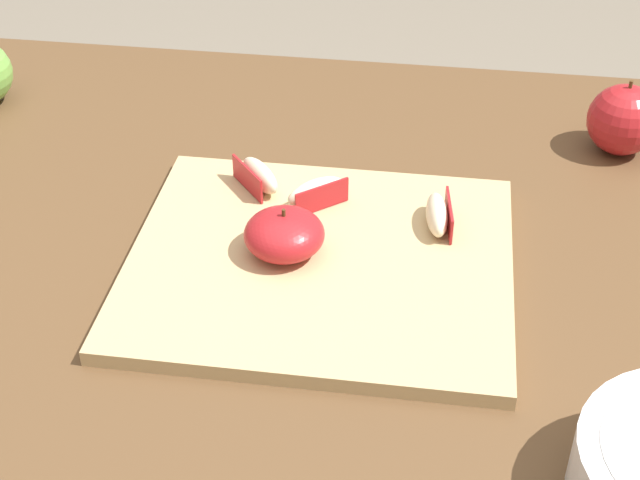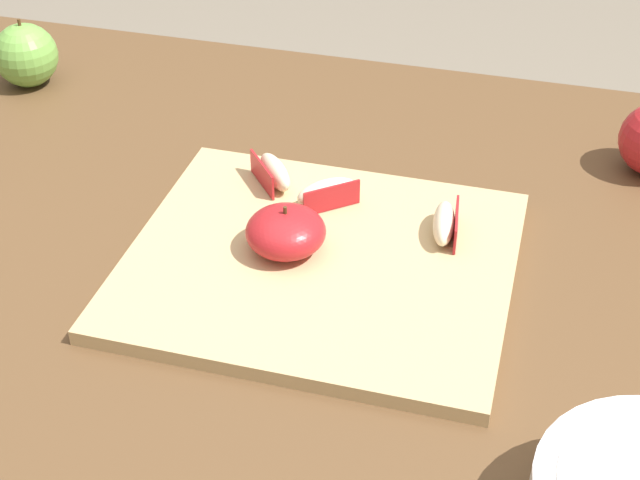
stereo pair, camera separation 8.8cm
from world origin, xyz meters
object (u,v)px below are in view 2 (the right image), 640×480
(apple_wedge_left, at_px, (445,223))
(whole_apple_granny_green, at_px, (26,55))
(cutting_board, at_px, (320,263))
(apple_wedge_back, at_px, (272,172))
(apple_half_skin_up, at_px, (286,232))
(apple_wedge_right, at_px, (327,193))

(apple_wedge_left, bearing_deg, whole_apple_granny_green, 159.89)
(cutting_board, height_order, apple_wedge_back, apple_wedge_back)
(apple_half_skin_up, distance_m, apple_wedge_left, 0.16)
(apple_wedge_left, bearing_deg, cutting_board, -148.64)
(cutting_board, height_order, apple_wedge_right, apple_wedge_right)
(apple_half_skin_up, xyz_separation_m, apple_wedge_left, (0.14, 0.06, -0.01))
(apple_wedge_back, bearing_deg, cutting_board, -52.97)
(cutting_board, height_order, apple_wedge_left, apple_wedge_left)
(apple_wedge_back, distance_m, apple_wedge_right, 0.07)
(cutting_board, xyz_separation_m, apple_wedge_back, (-0.08, 0.11, 0.02))
(cutting_board, distance_m, apple_wedge_left, 0.13)
(apple_wedge_right, bearing_deg, apple_wedge_back, 161.48)
(cutting_board, xyz_separation_m, apple_wedge_right, (-0.02, 0.09, 0.02))
(apple_wedge_right, bearing_deg, cutting_board, -79.47)
(apple_wedge_left, height_order, whole_apple_granny_green, whole_apple_granny_green)
(apple_wedge_left, xyz_separation_m, whole_apple_granny_green, (-0.57, 0.21, 0.01))
(apple_half_skin_up, relative_size, apple_wedge_back, 1.20)
(apple_half_skin_up, height_order, apple_wedge_right, apple_half_skin_up)
(apple_wedge_back, xyz_separation_m, apple_wedge_right, (0.07, -0.02, 0.00))
(apple_wedge_back, bearing_deg, apple_wedge_left, -13.06)
(apple_half_skin_up, relative_size, apple_wedge_right, 1.20)
(apple_wedge_back, bearing_deg, apple_half_skin_up, -65.65)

